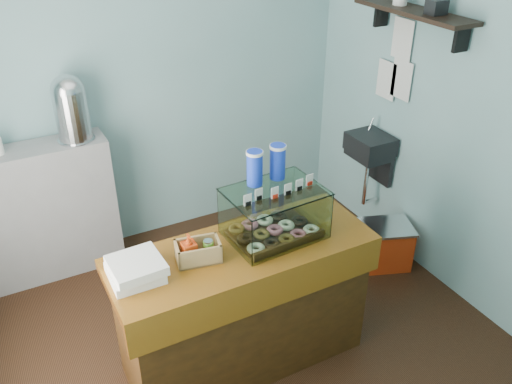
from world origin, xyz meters
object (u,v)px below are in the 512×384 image
counter (244,305)px  red_cooler (384,245)px  coffee_urn (71,107)px  display_case (272,209)px

counter → red_cooler: size_ratio=3.13×
coffee_urn → red_cooler: size_ratio=0.98×
display_case → red_cooler: 1.55m
counter → display_case: size_ratio=2.73×
display_case → coffee_urn: coffee_urn is taller
display_case → coffee_urn: 1.74m
counter → red_cooler: bearing=14.4°
red_cooler → coffee_urn: bearing=171.1°
counter → red_cooler: 1.55m
coffee_urn → red_cooler: bearing=-29.6°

